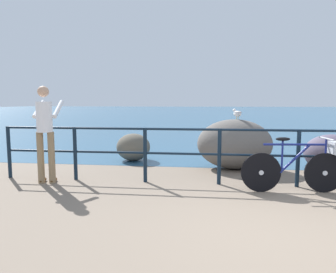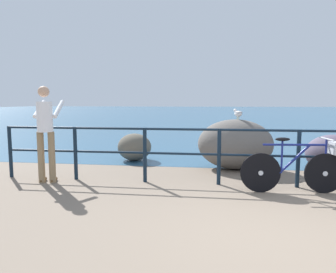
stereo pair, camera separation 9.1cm
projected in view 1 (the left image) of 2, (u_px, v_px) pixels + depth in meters
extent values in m
cube|color=#756656|center=(219.00, 123.00, 23.11)|extent=(120.00, 120.00, 0.10)
cube|color=#2D5675|center=(212.00, 111.00, 51.30)|extent=(120.00, 90.00, 0.01)
cylinder|color=black|center=(9.00, 152.00, 6.08)|extent=(0.07, 0.07, 1.02)
cylinder|color=black|center=(75.00, 154.00, 5.91)|extent=(0.07, 0.07, 1.02)
cylinder|color=black|center=(145.00, 155.00, 5.75)|extent=(0.07, 0.07, 1.02)
cylinder|color=black|center=(219.00, 157.00, 5.58)|extent=(0.07, 0.07, 1.02)
cylinder|color=black|center=(298.00, 158.00, 5.41)|extent=(0.07, 0.07, 1.02)
cylinder|color=black|center=(259.00, 130.00, 5.44)|extent=(9.56, 0.04, 0.04)
cylinder|color=black|center=(258.00, 155.00, 5.49)|extent=(9.56, 0.04, 0.04)
cylinder|color=black|center=(261.00, 172.00, 5.12)|extent=(0.66, 0.10, 0.66)
cylinder|color=#B7BCC6|center=(261.00, 172.00, 5.12)|extent=(0.08, 0.06, 0.08)
cylinder|color=black|center=(324.00, 173.00, 5.09)|extent=(0.66, 0.10, 0.66)
cylinder|color=#B7BCC6|center=(324.00, 173.00, 5.09)|extent=(0.08, 0.06, 0.08)
cylinder|color=navy|center=(294.00, 145.00, 5.06)|extent=(0.99, 0.13, 0.04)
cylinder|color=navy|center=(295.00, 159.00, 5.08)|extent=(0.50, 0.09, 0.50)
cylinder|color=navy|center=(282.00, 157.00, 5.08)|extent=(0.03, 0.03, 0.53)
ellipsoid|color=black|center=(283.00, 139.00, 5.05)|extent=(0.25, 0.12, 0.06)
cylinder|color=navy|center=(325.00, 156.00, 5.06)|extent=(0.03, 0.03, 0.57)
cylinder|color=#B7BCC6|center=(326.00, 139.00, 5.03)|extent=(0.07, 0.48, 0.03)
cylinder|color=#8C7251|center=(41.00, 158.00, 5.67)|extent=(0.12, 0.12, 0.95)
ellipsoid|color=#513319|center=(43.00, 180.00, 5.78)|extent=(0.14, 0.27, 0.08)
cylinder|color=#8C7251|center=(52.00, 158.00, 5.68)|extent=(0.12, 0.12, 0.95)
ellipsoid|color=#513319|center=(54.00, 180.00, 5.79)|extent=(0.14, 0.27, 0.08)
cylinder|color=white|center=(44.00, 117.00, 5.59)|extent=(0.28, 0.28, 0.55)
sphere|color=tan|center=(43.00, 92.00, 5.54)|extent=(0.20, 0.20, 0.20)
cylinder|color=white|center=(39.00, 109.00, 5.81)|extent=(0.16, 0.52, 0.34)
cylinder|color=white|center=(58.00, 109.00, 5.82)|extent=(0.16, 0.52, 0.34)
ellipsoid|color=#605B56|center=(234.00, 144.00, 6.90)|extent=(1.66, 1.21, 1.11)
ellipsoid|color=#5C5649|center=(133.00, 147.00, 7.88)|extent=(0.86, 0.85, 0.69)
ellipsoid|color=#5B5164|center=(332.00, 153.00, 6.60)|extent=(1.13, 0.92, 0.81)
cylinder|color=gold|center=(236.00, 118.00, 6.83)|extent=(0.01, 0.01, 0.06)
cylinder|color=gold|center=(238.00, 118.00, 6.85)|extent=(0.01, 0.01, 0.06)
ellipsoid|color=white|center=(237.00, 114.00, 6.83)|extent=(0.22, 0.28, 0.13)
ellipsoid|color=#9E9EA3|center=(238.00, 112.00, 6.81)|extent=(0.22, 0.27, 0.06)
sphere|color=white|center=(234.00, 110.00, 6.93)|extent=(0.08, 0.08, 0.08)
cone|color=gold|center=(233.00, 111.00, 6.98)|extent=(0.04, 0.06, 0.02)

